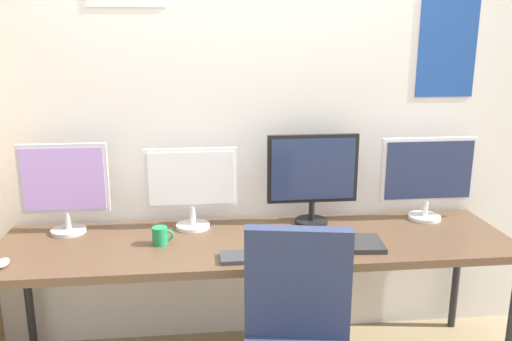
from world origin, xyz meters
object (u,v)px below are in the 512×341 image
at_px(monitor_far_right, 428,174).
at_px(coffee_mug, 160,236).
at_px(computer_mouse, 2,263).
at_px(laptop_closed, 349,244).
at_px(monitor_center_left, 192,184).
at_px(keyboard_main, 263,256).
at_px(monitor_far_left, 64,185).
at_px(monitor_center_right, 313,174).
at_px(desk, 257,248).

xyz_separation_m(monitor_far_right, coffee_mug, (-1.46, -0.22, -0.21)).
distance_m(computer_mouse, laptop_closed, 1.61).
relative_size(monitor_far_right, computer_mouse, 5.57).
xyz_separation_m(monitor_center_left, coffee_mug, (-0.16, -0.22, -0.20)).
bearing_deg(monitor_far_right, monitor_center_left, -180.00).
bearing_deg(laptop_closed, keyboard_main, -162.25).
distance_m(monitor_far_left, monitor_center_right, 1.30).
bearing_deg(desk, computer_mouse, -170.76).
bearing_deg(keyboard_main, computer_mouse, 178.06).
distance_m(desk, laptop_closed, 0.47).
relative_size(desk, keyboard_main, 6.57).
bearing_deg(monitor_far_left, laptop_closed, -13.56).
height_order(desk, coffee_mug, coffee_mug).
bearing_deg(monitor_center_left, desk, -33.17).
height_order(desk, monitor_center_right, monitor_center_right).
bearing_deg(coffee_mug, laptop_closed, -7.52).
distance_m(desk, keyboard_main, 0.24).
height_order(keyboard_main, laptop_closed, laptop_closed).
xyz_separation_m(desk, keyboard_main, (0.00, -0.23, 0.06)).
xyz_separation_m(monitor_far_right, laptop_closed, (-0.53, -0.34, -0.25)).
xyz_separation_m(monitor_center_right, coffee_mug, (-0.81, -0.22, -0.23)).
height_order(monitor_far_left, laptop_closed, monitor_far_left).
height_order(monitor_center_left, monitor_center_right, monitor_center_right).
relative_size(monitor_center_left, laptop_closed, 1.51).
distance_m(monitor_center_left, monitor_far_right, 1.30).
bearing_deg(monitor_center_left, monitor_center_right, 0.00).
distance_m(monitor_far_left, computer_mouse, 0.51).
relative_size(monitor_far_left, keyboard_main, 1.20).
xyz_separation_m(monitor_center_right, monitor_far_right, (0.65, 0.00, -0.02)).
height_order(monitor_center_left, laptop_closed, monitor_center_left).
distance_m(desk, monitor_center_right, 0.51).
relative_size(keyboard_main, laptop_closed, 1.23).
xyz_separation_m(keyboard_main, laptop_closed, (0.44, 0.10, 0.00)).
xyz_separation_m(laptop_closed, coffee_mug, (-0.92, 0.12, 0.03)).
xyz_separation_m(monitor_far_left, monitor_center_left, (0.65, -0.00, -0.02)).
bearing_deg(monitor_far_left, keyboard_main, -24.42).
height_order(monitor_far_right, computer_mouse, monitor_far_right).
bearing_deg(monitor_far_right, keyboard_main, -155.58).
bearing_deg(keyboard_main, monitor_far_left, 155.58).
relative_size(monitor_center_left, coffee_mug, 4.56).
relative_size(monitor_far_right, keyboard_main, 1.36).
relative_size(laptop_closed, coffee_mug, 3.02).
bearing_deg(desk, keyboard_main, -90.00).
bearing_deg(keyboard_main, monitor_center_right, 53.72).
bearing_deg(desk, coffee_mug, -179.09).
height_order(monitor_far_right, coffee_mug, monitor_far_right).
xyz_separation_m(monitor_center_left, monitor_far_right, (1.30, 0.00, 0.01)).
bearing_deg(monitor_far_right, laptop_closed, -147.22).
relative_size(monitor_center_right, coffee_mug, 4.68).
bearing_deg(coffee_mug, monitor_far_right, 8.59).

